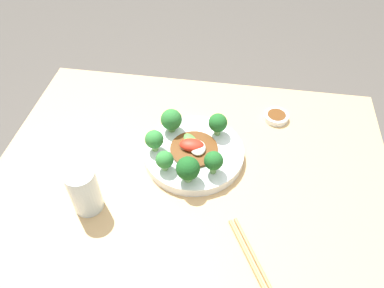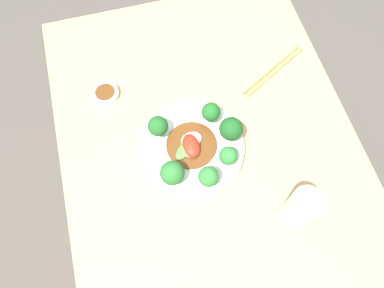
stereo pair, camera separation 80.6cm
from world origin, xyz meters
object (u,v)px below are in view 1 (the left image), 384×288
at_px(stirfry_center, 192,147).
at_px(sauce_dish, 276,117).
at_px(broccoli_southwest, 165,160).
at_px(broccoli_south, 190,169).
at_px(broccoli_northeast, 218,123).
at_px(broccoli_west, 154,140).
at_px(chopsticks, 255,265).
at_px(plate, 192,153).
at_px(broccoli_southeast, 214,161).
at_px(drinking_glass, 84,191).
at_px(broccoli_northwest, 171,120).

height_order(stirfry_center, sauce_dish, stirfry_center).
bearing_deg(broccoli_southwest, broccoli_south, -20.66).
distance_m(broccoli_northeast, broccoli_west, 0.16).
distance_m(broccoli_southwest, chopsticks, 0.29).
xyz_separation_m(broccoli_south, sauce_dish, (0.19, 0.26, -0.05)).
bearing_deg(plate, stirfry_center, 81.08).
height_order(broccoli_northeast, stirfry_center, broccoli_northeast).
relative_size(broccoli_south, sauce_dish, 1.01).
bearing_deg(plate, broccoli_southeast, -46.06).
distance_m(plate, drinking_glass, 0.27).
bearing_deg(stirfry_center, broccoli_south, -84.39).
xyz_separation_m(stirfry_center, drinking_glass, (-0.20, -0.18, 0.02)).
relative_size(broccoli_northeast, stirfry_center, 0.53).
bearing_deg(broccoli_southwest, plate, 52.36).
bearing_deg(sauce_dish, broccoli_northeast, -145.25).
xyz_separation_m(broccoli_northwest, broccoli_southwest, (0.01, -0.13, -0.00)).
bearing_deg(broccoli_southeast, sauce_dish, 57.25).
distance_m(plate, broccoli_southeast, 0.10).
bearing_deg(broccoli_west, plate, 8.08).
height_order(broccoli_northeast, sauce_dish, broccoli_northeast).
relative_size(broccoli_northwest, drinking_glass, 0.56).
xyz_separation_m(broccoli_southwest, stirfry_center, (0.05, 0.07, -0.02)).
height_order(broccoli_south, sauce_dish, broccoli_south).
height_order(plate, chopsticks, plate).
xyz_separation_m(plate, sauce_dish, (0.20, 0.17, -0.00)).
bearing_deg(drinking_glass, plate, 41.32).
bearing_deg(broccoli_south, stirfry_center, 95.61).
relative_size(broccoli_west, chopsticks, 0.29).
xyz_separation_m(broccoli_northeast, stirfry_center, (-0.05, -0.06, -0.03)).
distance_m(broccoli_northwest, broccoli_southwest, 0.13).
relative_size(broccoli_southeast, stirfry_center, 0.52).
height_order(broccoli_west, drinking_glass, drinking_glass).
bearing_deg(stirfry_center, broccoli_southeast, -47.38).
relative_size(broccoli_southwest, stirfry_center, 0.45).
distance_m(broccoli_northwest, sauce_dish, 0.29).
bearing_deg(broccoli_southwest, drinking_glass, -143.75).
relative_size(broccoli_west, broccoli_southeast, 0.95).
bearing_deg(broccoli_west, broccoli_southwest, -56.91).
height_order(broccoli_southwest, drinking_glass, drinking_glass).
height_order(broccoli_west, stirfry_center, broccoli_west).
distance_m(chopsticks, sauce_dish, 0.43).
distance_m(broccoli_northwest, stirfry_center, 0.09).
distance_m(broccoli_southwest, sauce_dish, 0.35).
bearing_deg(broccoli_northwest, stirfry_center, -42.94).
height_order(broccoli_south, drinking_glass, drinking_glass).
xyz_separation_m(broccoli_west, broccoli_south, (0.10, -0.08, 0.00)).
relative_size(plate, broccoli_southeast, 4.01).
bearing_deg(broccoli_west, sauce_dish, 31.70).
bearing_deg(sauce_dish, stirfry_center, -140.91).
height_order(stirfry_center, drinking_glass, drinking_glass).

